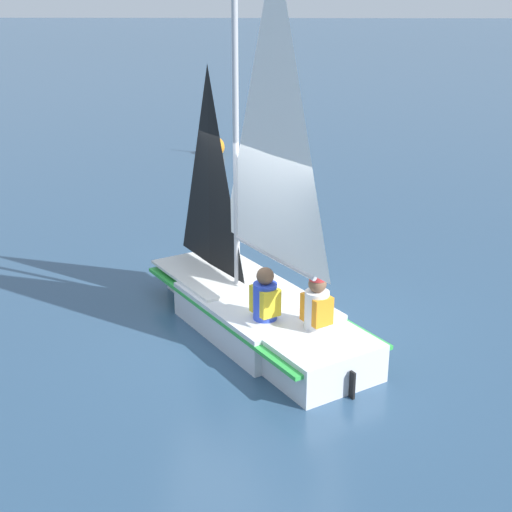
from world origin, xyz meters
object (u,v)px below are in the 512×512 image
sailor_helm (265,308)px  sailor_crew (316,316)px  buoy_marker (214,147)px  sailboat_main (257,286)px

sailor_helm → sailor_crew: size_ratio=1.00×
sailor_helm → buoy_marker: 12.02m
sailboat_main → sailor_crew: 1.13m
sailboat_main → buoy_marker: sailboat_main is taller
sailor_helm → buoy_marker: (-11.88, -1.76, -0.40)m
sailor_helm → buoy_marker: sailor_helm is taller
sailboat_main → buoy_marker: size_ratio=4.17×
sailor_helm → sailor_crew: 0.67m
sailboat_main → sailor_crew: bearing=-172.3°
sailboat_main → buoy_marker: bearing=-26.0°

